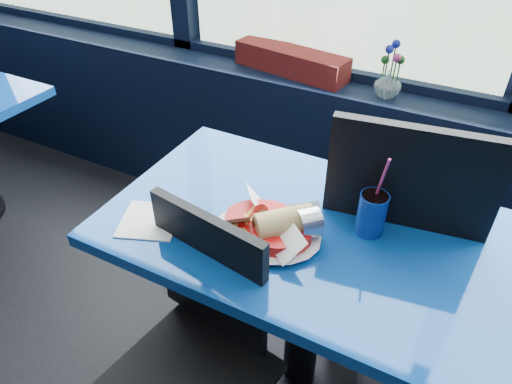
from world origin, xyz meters
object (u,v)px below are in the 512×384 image
at_px(flower_vase, 389,81).
at_px(food_basket, 270,226).
at_px(near_table, 309,272).
at_px(planter_box, 291,61).
at_px(chair_near_back, 408,232).
at_px(soda_cup, 372,213).
at_px(ketchup_bottle, 354,174).
at_px(chair_near_front, 198,340).

xyz_separation_m(flower_vase, food_basket, (-0.07, -0.92, -0.08)).
xyz_separation_m(near_table, flower_vase, (-0.02, 0.83, 0.30)).
bearing_deg(flower_vase, planter_box, 173.75).
distance_m(chair_near_back, flower_vase, 0.67).
relative_size(planter_box, flower_vase, 2.33).
relative_size(planter_box, food_basket, 1.65).
bearing_deg(soda_cup, chair_near_back, 67.28).
bearing_deg(flower_vase, food_basket, -94.55).
bearing_deg(ketchup_bottle, planter_box, 126.27).
distance_m(near_table, food_basket, 0.25).
height_order(flower_vase, ketchup_bottle, flower_vase).
distance_m(near_table, chair_near_back, 0.36).
bearing_deg(near_table, chair_near_front, -120.50).
relative_size(ketchup_bottle, soda_cup, 0.82).
height_order(near_table, soda_cup, soda_cup).
bearing_deg(planter_box, near_table, -52.23).
xyz_separation_m(flower_vase, ketchup_bottle, (0.07, -0.66, -0.02)).
bearing_deg(near_table, planter_box, 118.00).
distance_m(food_basket, ketchup_bottle, 0.30).
bearing_deg(chair_near_back, flower_vase, -73.60).
relative_size(chair_near_back, ketchup_bottle, 4.84).
relative_size(near_table, chair_near_front, 1.37).
bearing_deg(near_table, flower_vase, 91.42).
distance_m(planter_box, ketchup_bottle, 0.88).
bearing_deg(chair_near_back, soda_cup, 59.12).
distance_m(flower_vase, food_basket, 0.93).
height_order(food_basket, ketchup_bottle, ketchup_bottle).
relative_size(chair_near_front, flower_vase, 3.83).
height_order(food_basket, soda_cup, soda_cup).
height_order(chair_near_front, flower_vase, flower_vase).
xyz_separation_m(near_table, soda_cup, (0.14, 0.06, 0.25)).
height_order(chair_near_back, ketchup_bottle, chair_near_back).
bearing_deg(food_basket, chair_near_back, 28.51).
distance_m(near_table, chair_near_front, 0.39).
distance_m(planter_box, flower_vase, 0.45).
height_order(chair_near_front, chair_near_back, chair_near_back).
distance_m(chair_near_front, food_basket, 0.39).
bearing_deg(near_table, food_basket, -136.99).
bearing_deg(planter_box, flower_vase, 3.52).
xyz_separation_m(chair_near_front, ketchup_bottle, (0.25, 0.50, 0.34)).
height_order(near_table, food_basket, food_basket).
xyz_separation_m(chair_near_front, soda_cup, (0.34, 0.39, 0.31)).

